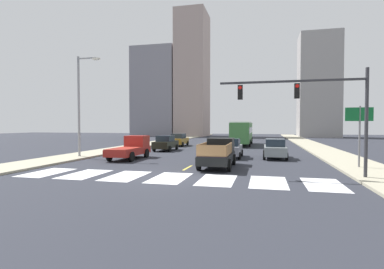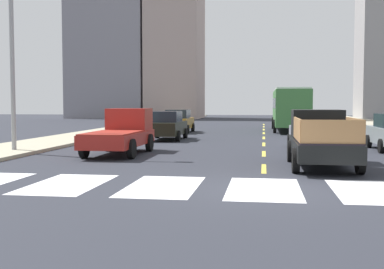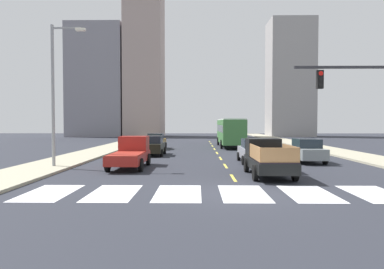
# 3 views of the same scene
# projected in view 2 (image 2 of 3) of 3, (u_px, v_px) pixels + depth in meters

# --- Properties ---
(ground_plane) EXTENTS (160.00, 160.00, 0.00)m
(ground_plane) POSITION_uv_depth(u_px,v_px,m) (264.00, 189.00, 12.75)
(ground_plane) COLOR #292B33
(sidewalk_left) EXTENTS (3.61, 110.00, 0.15)m
(sidewalk_left) POSITION_uv_depth(u_px,v_px,m) (84.00, 136.00, 32.18)
(sidewalk_left) COLOR #A7A087
(sidewalk_left) RESTS_ON ground
(crosswalk_stripe_1) EXTENTS (1.87, 3.53, 0.01)m
(crosswalk_stripe_1) POSITION_uv_depth(u_px,v_px,m) (67.00, 184.00, 13.51)
(crosswalk_stripe_1) COLOR silver
(crosswalk_stripe_1) RESTS_ON ground
(crosswalk_stripe_2) EXTENTS (1.87, 3.53, 0.01)m
(crosswalk_stripe_2) POSITION_uv_depth(u_px,v_px,m) (163.00, 186.00, 13.13)
(crosswalk_stripe_2) COLOR silver
(crosswalk_stripe_2) RESTS_ON ground
(crosswalk_stripe_3) EXTENTS (1.87, 3.53, 0.01)m
(crosswalk_stripe_3) POSITION_uv_depth(u_px,v_px,m) (264.00, 189.00, 12.75)
(crosswalk_stripe_3) COLOR silver
(crosswalk_stripe_3) RESTS_ON ground
(crosswalk_stripe_4) EXTENTS (1.87, 3.53, 0.01)m
(crosswalk_stripe_4) POSITION_uv_depth(u_px,v_px,m) (371.00, 191.00, 12.37)
(crosswalk_stripe_4) COLOR silver
(crosswalk_stripe_4) RESTS_ON ground
(lane_dash_0) EXTENTS (0.16, 2.40, 0.01)m
(lane_dash_0) POSITION_uv_depth(u_px,v_px,m) (264.00, 169.00, 16.70)
(lane_dash_0) COLOR gold
(lane_dash_0) RESTS_ON ground
(lane_dash_1) EXTENTS (0.16, 2.40, 0.01)m
(lane_dash_1) POSITION_uv_depth(u_px,v_px,m) (264.00, 154.00, 21.64)
(lane_dash_1) COLOR gold
(lane_dash_1) RESTS_ON ground
(lane_dash_2) EXTENTS (0.16, 2.40, 0.01)m
(lane_dash_2) POSITION_uv_depth(u_px,v_px,m) (264.00, 144.00, 26.58)
(lane_dash_2) COLOR gold
(lane_dash_2) RESTS_ON ground
(lane_dash_3) EXTENTS (0.16, 2.40, 0.01)m
(lane_dash_3) POSITION_uv_depth(u_px,v_px,m) (264.00, 138.00, 31.52)
(lane_dash_3) COLOR gold
(lane_dash_3) RESTS_ON ground
(lane_dash_4) EXTENTS (0.16, 2.40, 0.01)m
(lane_dash_4) POSITION_uv_depth(u_px,v_px,m) (264.00, 133.00, 36.46)
(lane_dash_4) COLOR gold
(lane_dash_4) RESTS_ON ground
(lane_dash_5) EXTENTS (0.16, 2.40, 0.01)m
(lane_dash_5) POSITION_uv_depth(u_px,v_px,m) (264.00, 130.00, 41.40)
(lane_dash_5) COLOR gold
(lane_dash_5) RESTS_ON ground
(lane_dash_6) EXTENTS (0.16, 2.40, 0.01)m
(lane_dash_6) POSITION_uv_depth(u_px,v_px,m) (264.00, 127.00, 46.34)
(lane_dash_6) COLOR gold
(lane_dash_6) RESTS_ON ground
(lane_dash_7) EXTENTS (0.16, 2.40, 0.01)m
(lane_dash_7) POSITION_uv_depth(u_px,v_px,m) (264.00, 124.00, 51.27)
(lane_dash_7) COLOR gold
(lane_dash_7) RESTS_ON ground
(pickup_stakebed) EXTENTS (2.18, 5.20, 1.96)m
(pickup_stakebed) POSITION_uv_depth(u_px,v_px,m) (321.00, 139.00, 17.40)
(pickup_stakebed) COLOR black
(pickup_stakebed) RESTS_ON ground
(pickup_dark) EXTENTS (2.18, 5.20, 1.96)m
(pickup_dark) POSITION_uv_depth(u_px,v_px,m) (122.00, 132.00, 21.73)
(pickup_dark) COLOR maroon
(pickup_dark) RESTS_ON ground
(city_bus) EXTENTS (2.72, 10.80, 3.32)m
(city_bus) POSITION_uv_depth(u_px,v_px,m) (290.00, 106.00, 39.32)
(city_bus) COLOR #3C773B
(city_bus) RESTS_ON ground
(sedan_mid) EXTENTS (2.02, 4.40, 1.72)m
(sedan_mid) POSITION_uv_depth(u_px,v_px,m) (167.00, 126.00, 29.83)
(sedan_mid) COLOR black
(sedan_mid) RESTS_ON ground
(sedan_far) EXTENTS (2.02, 4.40, 1.72)m
(sedan_far) POSITION_uv_depth(u_px,v_px,m) (311.00, 132.00, 23.24)
(sedan_far) COLOR gray
(sedan_far) RESTS_ON ground
(sedan_near_left) EXTENTS (2.02, 4.40, 1.72)m
(sedan_near_left) POSITION_uv_depth(u_px,v_px,m) (178.00, 121.00, 37.19)
(sedan_near_left) COLOR #A56F1C
(sedan_near_left) RESTS_ON ground
(streetlight_left) EXTENTS (2.20, 0.28, 9.00)m
(streetlight_left) POSITION_uv_depth(u_px,v_px,m) (15.00, 40.00, 21.64)
(streetlight_left) COLOR gray
(streetlight_left) RESTS_ON ground
(tower_tall_centre) EXTENTS (11.36, 7.30, 23.00)m
(tower_tall_centre) POSITION_uv_depth(u_px,v_px,m) (109.00, 40.00, 72.95)
(tower_tall_centre) COLOR gray
(tower_tall_centre) RESTS_ON ground
(block_mid_left) EXTENTS (7.56, 9.77, 31.64)m
(block_mid_left) POSITION_uv_depth(u_px,v_px,m) (175.00, 10.00, 72.21)
(block_mid_left) COLOR #A38F89
(block_mid_left) RESTS_ON ground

